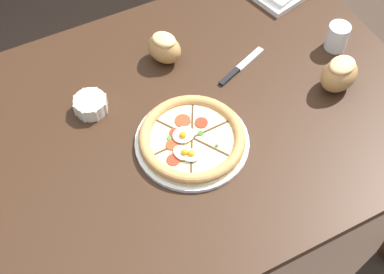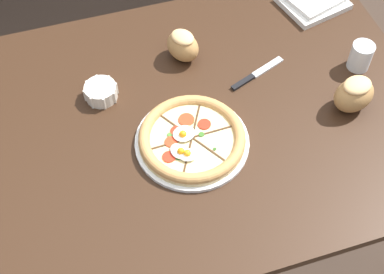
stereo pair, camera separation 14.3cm
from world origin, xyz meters
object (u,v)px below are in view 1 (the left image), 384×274
(bread_piece_near, at_px, (164,48))
(bread_piece_mid, at_px, (340,74))
(knife_main, at_px, (241,67))
(water_glass, at_px, (337,38))
(ramekin_bowl, at_px, (91,104))
(dining_table, at_px, (195,132))
(pizza, at_px, (192,139))

(bread_piece_near, xyz_separation_m, bread_piece_mid, (0.40, -0.33, 0.01))
(knife_main, distance_m, water_glass, 0.31)
(ramekin_bowl, bearing_deg, dining_table, -30.01)
(pizza, relative_size, bread_piece_mid, 2.33)
(bread_piece_mid, bearing_deg, dining_table, 166.52)
(bread_piece_mid, bearing_deg, water_glass, 54.94)
(ramekin_bowl, bearing_deg, bread_piece_near, 16.93)
(dining_table, distance_m, water_glass, 0.53)
(pizza, bearing_deg, dining_table, 58.39)
(bread_piece_mid, bearing_deg, knife_main, 137.35)
(bread_piece_mid, height_order, knife_main, bread_piece_mid)
(pizza, distance_m, bread_piece_near, 0.33)
(pizza, distance_m, knife_main, 0.32)
(dining_table, bearing_deg, knife_main, 24.48)
(bread_piece_near, relative_size, knife_main, 0.70)
(dining_table, bearing_deg, bread_piece_mid, -13.48)
(dining_table, distance_m, bread_piece_mid, 0.45)
(ramekin_bowl, height_order, bread_piece_near, bread_piece_near)
(water_glass, bearing_deg, ramekin_bowl, 171.72)
(pizza, distance_m, bread_piece_mid, 0.47)
(dining_table, height_order, knife_main, knife_main)
(pizza, xyz_separation_m, ramekin_bowl, (-0.20, 0.24, 0.00))
(ramekin_bowl, relative_size, bread_piece_near, 0.75)
(bread_piece_near, bearing_deg, water_glass, -21.41)
(dining_table, relative_size, ramekin_bowl, 13.27)
(bread_piece_mid, xyz_separation_m, knife_main, (-0.21, 0.19, -0.05))
(dining_table, height_order, bread_piece_near, bread_piece_near)
(dining_table, relative_size, pizza, 4.23)
(ramekin_bowl, bearing_deg, bread_piece_mid, -20.21)
(ramekin_bowl, height_order, bread_piece_mid, bread_piece_mid)
(dining_table, bearing_deg, ramekin_bowl, 149.99)
(dining_table, bearing_deg, pizza, -121.61)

